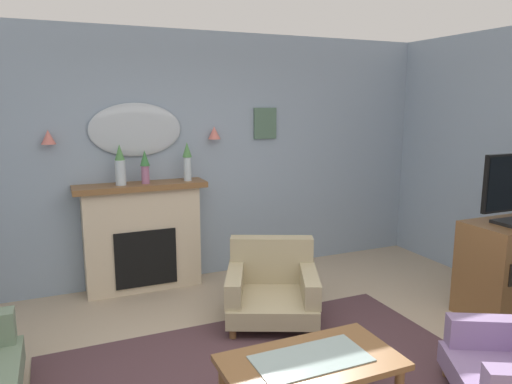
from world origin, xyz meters
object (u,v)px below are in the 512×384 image
(fireplace, at_px, (143,238))
(wall_sconce_left, at_px, (48,137))
(wall_mirror, at_px, (136,130))
(armchair_by_coffee_table, at_px, (272,286))
(mantel_vase_centre, at_px, (187,160))
(coffee_table, at_px, (311,367))
(tv_cabinet, at_px, (508,270))
(framed_picture, at_px, (265,123))
(wall_sconce_right, at_px, (214,133))
(mantel_vase_left, at_px, (120,165))
(mantel_vase_right, at_px, (145,165))

(fireplace, bearing_deg, wall_sconce_left, 173.84)
(wall_mirror, xyz_separation_m, armchair_by_coffee_table, (0.96, -1.33, -1.40))
(mantel_vase_centre, height_order, wall_mirror, wall_mirror)
(fireplace, distance_m, coffee_table, 2.71)
(tv_cabinet, bearing_deg, framed_picture, 124.80)
(fireplace, height_order, framed_picture, framed_picture)
(wall_sconce_right, bearing_deg, mantel_vase_centre, -161.08)
(coffee_table, bearing_deg, framed_picture, 71.00)
(wall_sconce_right, bearing_deg, coffee_table, -96.56)
(wall_mirror, relative_size, coffee_table, 0.87)
(mantel_vase_left, height_order, armchair_by_coffee_table, mantel_vase_left)
(tv_cabinet, bearing_deg, fireplace, 146.10)
(wall_mirror, distance_m, coffee_table, 3.14)
(mantel_vase_centre, relative_size, framed_picture, 1.16)
(wall_mirror, distance_m, wall_sconce_right, 0.85)
(mantel_vase_centre, bearing_deg, armchair_by_coffee_table, -68.20)
(mantel_vase_left, height_order, mantel_vase_centre, same)
(mantel_vase_centre, distance_m, armchair_by_coffee_table, 1.65)
(mantel_vase_left, xyz_separation_m, mantel_vase_centre, (0.70, -0.00, 0.03))
(wall_sconce_left, bearing_deg, fireplace, -6.16)
(mantel_vase_centre, bearing_deg, tv_cabinet, -38.46)
(mantel_vase_right, height_order, wall_mirror, wall_mirror)
(mantel_vase_centre, relative_size, tv_cabinet, 0.46)
(mantel_vase_centre, bearing_deg, wall_mirror, 161.22)
(coffee_table, distance_m, tv_cabinet, 2.56)
(wall_mirror, height_order, wall_sconce_left, wall_mirror)
(wall_mirror, relative_size, tv_cabinet, 1.07)
(mantel_vase_right, distance_m, coffee_table, 2.84)
(fireplace, distance_m, wall_mirror, 1.15)
(mantel_vase_left, bearing_deg, wall_mirror, 40.36)
(fireplace, distance_m, tv_cabinet, 3.63)
(fireplace, height_order, tv_cabinet, fireplace)
(wall_sconce_right, distance_m, coffee_table, 3.04)
(fireplace, relative_size, coffee_table, 1.24)
(fireplace, distance_m, mantel_vase_centre, 0.96)
(framed_picture, distance_m, armchair_by_coffee_table, 2.04)
(wall_sconce_left, distance_m, coffee_table, 3.33)
(wall_mirror, height_order, coffee_table, wall_mirror)
(fireplace, height_order, coffee_table, fireplace)
(framed_picture, height_order, armchair_by_coffee_table, framed_picture)
(mantel_vase_left, height_order, tv_cabinet, mantel_vase_left)
(mantel_vase_centre, xyz_separation_m, wall_sconce_right, (0.35, 0.12, 0.27))
(mantel_vase_right, height_order, wall_sconce_left, wall_sconce_left)
(armchair_by_coffee_table, bearing_deg, wall_sconce_left, 144.81)
(wall_sconce_left, relative_size, armchair_by_coffee_table, 0.13)
(wall_sconce_left, xyz_separation_m, tv_cabinet, (3.86, -2.12, -1.21))
(armchair_by_coffee_table, bearing_deg, tv_cabinet, -22.22)
(framed_picture, bearing_deg, coffee_table, -109.00)
(wall_sconce_right, relative_size, framed_picture, 0.39)
(fireplace, relative_size, wall_mirror, 1.42)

